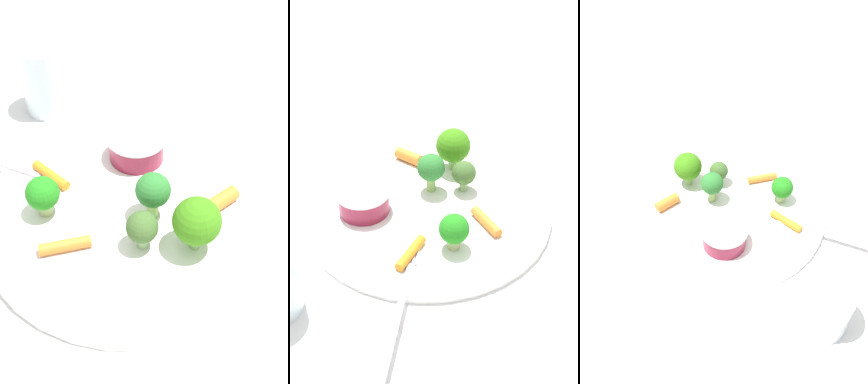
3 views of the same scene
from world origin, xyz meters
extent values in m
plane|color=silver|center=(0.00, 0.00, 0.00)|extent=(2.40, 2.40, 0.00)
cylinder|color=white|center=(0.00, 0.00, 0.01)|extent=(0.30, 0.30, 0.01)
cylinder|color=maroon|center=(0.06, 0.05, 0.02)|extent=(0.06, 0.06, 0.03)
cylinder|color=silver|center=(0.06, 0.05, 0.04)|extent=(0.06, 0.06, 0.00)
cylinder|color=#84B16E|center=(-0.03, -0.04, 0.02)|extent=(0.01, 0.01, 0.01)
sphere|color=#3C5E2A|center=(-0.03, -0.04, 0.04)|extent=(0.03, 0.03, 0.03)
cylinder|color=#96AA6D|center=(-0.06, 0.06, 0.02)|extent=(0.01, 0.01, 0.01)
sphere|color=#207E1B|center=(-0.06, 0.06, 0.04)|extent=(0.03, 0.03, 0.03)
cylinder|color=#85BE62|center=(0.00, -0.08, 0.02)|extent=(0.01, 0.01, 0.02)
sphere|color=#387B16|center=(0.00, -0.08, 0.05)|extent=(0.04, 0.04, 0.04)
cylinder|color=#87B258|center=(0.01, -0.02, 0.02)|extent=(0.01, 0.01, 0.02)
sphere|color=#2B712D|center=(0.01, -0.02, 0.05)|extent=(0.03, 0.03, 0.03)
cylinder|color=orange|center=(-0.03, 0.09, 0.02)|extent=(0.01, 0.05, 0.01)
cylinder|color=orange|center=(0.06, -0.07, 0.02)|extent=(0.04, 0.02, 0.02)
cylinder|color=orange|center=(-0.08, 0.01, 0.02)|extent=(0.05, 0.04, 0.01)
cube|color=#C2B7BE|center=(-0.06, 0.18, 0.01)|extent=(0.05, 0.16, 0.00)
cube|color=#C2B7BE|center=(-0.02, 0.09, 0.01)|extent=(0.01, 0.03, 0.00)
cube|color=#C2B7BE|center=(-0.03, 0.09, 0.01)|extent=(0.01, 0.03, 0.00)
cube|color=#C2B7BE|center=(-0.03, 0.09, 0.01)|extent=(0.01, 0.03, 0.00)
cube|color=#C2B7BE|center=(-0.03, 0.09, 0.01)|extent=(0.01, 0.03, 0.00)
cylinder|color=silver|center=(0.07, 0.21, 0.04)|extent=(0.06, 0.06, 0.09)
camera|label=1|loc=(-0.25, -0.23, 0.38)|focal=46.43mm
camera|label=2|loc=(-0.22, 0.45, 0.42)|focal=49.55mm
camera|label=3|loc=(0.32, 0.26, 0.42)|focal=34.92mm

